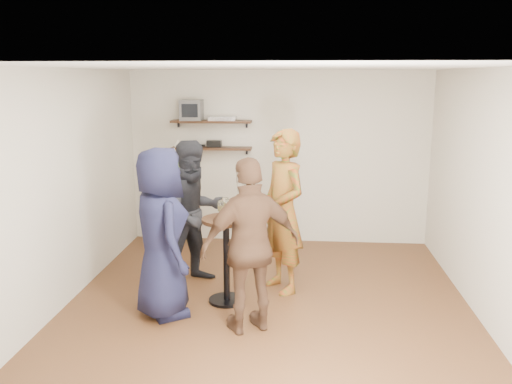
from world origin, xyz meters
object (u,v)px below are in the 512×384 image
(radio, at_px, (214,144))
(crt_monitor, at_px, (192,110))
(dvd_deck, at_px, (223,118))
(person_brown, at_px, (251,246))
(drinks_table, at_px, (226,249))
(person_dark, at_px, (195,213))
(person_navy, at_px, (161,233))
(side_table, at_px, (180,214))
(person_plaid, at_px, (283,212))

(radio, bearing_deg, crt_monitor, 180.00)
(dvd_deck, relative_size, person_brown, 0.23)
(drinks_table, height_order, person_dark, person_dark)
(person_navy, bearing_deg, crt_monitor, -27.39)
(side_table, distance_m, person_navy, 2.56)
(drinks_table, bearing_deg, radio, 102.26)
(side_table, bearing_deg, dvd_deck, 15.28)
(crt_monitor, bearing_deg, drinks_table, -70.10)
(side_table, relative_size, person_brown, 0.31)
(drinks_table, distance_m, person_plaid, 0.81)
(crt_monitor, relative_size, person_navy, 0.18)
(person_plaid, relative_size, person_dark, 1.09)
(dvd_deck, relative_size, person_navy, 0.22)
(radio, xyz_separation_m, person_dark, (0.03, -1.70, -0.63))
(radio, relative_size, person_dark, 0.12)
(side_table, relative_size, person_navy, 0.30)
(side_table, distance_m, person_brown, 3.10)
(side_table, bearing_deg, person_navy, -81.58)
(dvd_deck, bearing_deg, person_navy, -95.83)
(radio, bearing_deg, drinks_table, -77.74)
(side_table, xyz_separation_m, person_brown, (1.34, -2.76, 0.42))
(crt_monitor, relative_size, radio, 1.45)
(person_plaid, distance_m, person_dark, 1.10)
(dvd_deck, height_order, side_table, dvd_deck)
(person_plaid, bearing_deg, person_brown, -48.53)
(side_table, xyz_separation_m, drinks_table, (1.00, -2.10, 0.17))
(dvd_deck, distance_m, person_plaid, 2.30)
(person_navy, bearing_deg, radio, -34.46)
(person_brown, bearing_deg, crt_monitor, -95.62)
(drinks_table, relative_size, person_plaid, 0.51)
(person_plaid, bearing_deg, person_dark, -132.62)
(crt_monitor, bearing_deg, person_navy, -85.91)
(side_table, relative_size, person_plaid, 0.29)
(crt_monitor, distance_m, person_plaid, 2.57)
(side_table, height_order, person_navy, person_navy)
(person_plaid, relative_size, person_navy, 1.06)
(side_table, bearing_deg, person_dark, -70.71)
(drinks_table, height_order, person_plaid, person_plaid)
(person_plaid, bearing_deg, drinks_table, -90.00)
(side_table, relative_size, person_dark, 0.31)
(side_table, xyz_separation_m, person_navy, (0.37, -2.49, 0.44))
(drinks_table, bearing_deg, person_dark, 129.07)
(side_table, height_order, person_plaid, person_plaid)
(person_navy, distance_m, person_brown, 1.01)
(drinks_table, bearing_deg, person_navy, -148.52)
(dvd_deck, distance_m, drinks_table, 2.63)
(radio, xyz_separation_m, person_plaid, (1.11, -1.86, -0.55))
(crt_monitor, distance_m, dvd_deck, 0.48)
(dvd_deck, distance_m, person_brown, 3.19)
(radio, relative_size, person_navy, 0.12)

